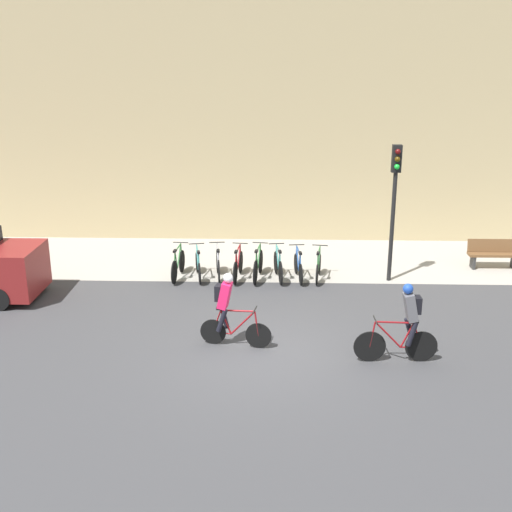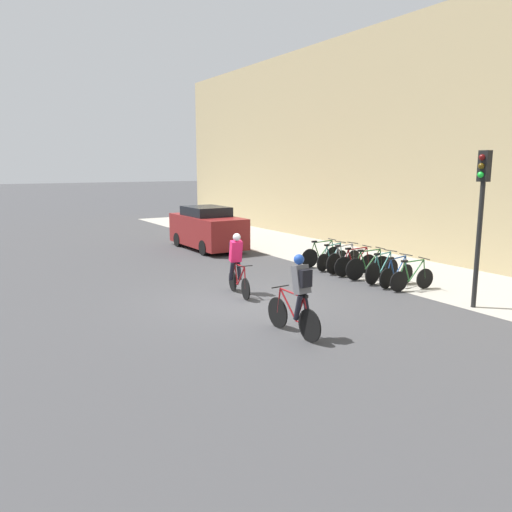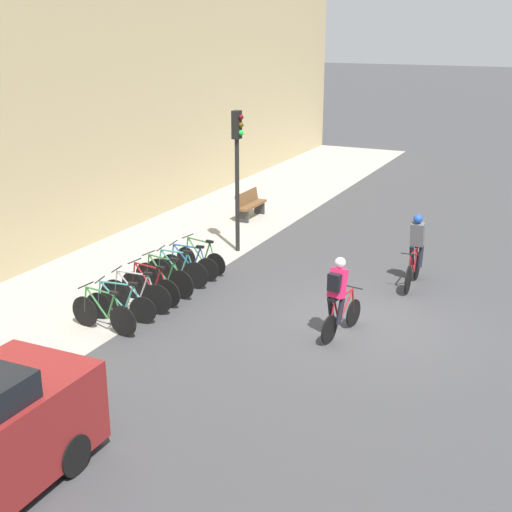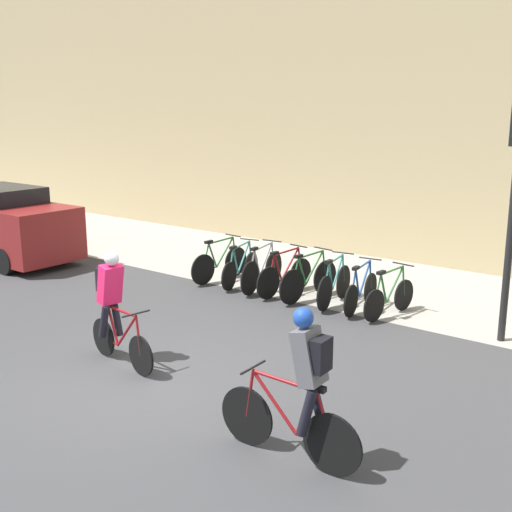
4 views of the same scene
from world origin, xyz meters
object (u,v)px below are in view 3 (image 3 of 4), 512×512
at_px(traffic_light_pole, 237,156).
at_px(cyclist_grey, 416,248).
at_px(parked_bike_7, 201,258).
at_px(parked_bike_5, 177,271).
at_px(parked_bike_6, 189,265).
at_px(parked_bike_1, 120,305).
at_px(parked_bike_3, 150,287).
at_px(parked_bike_4, 164,278).
at_px(parked_bike_0, 104,314).
at_px(parked_bike_2, 136,294).
at_px(cyclist_pink, 338,295).
at_px(bench, 250,204).

bearing_deg(traffic_light_pole, cyclist_grey, -96.07).
bearing_deg(cyclist_grey, parked_bike_7, 106.16).
relative_size(cyclist_grey, traffic_light_pole, 0.46).
height_order(parked_bike_5, parked_bike_6, parked_bike_5).
bearing_deg(parked_bike_1, parked_bike_5, 0.05).
relative_size(parked_bike_3, parked_bike_4, 0.98).
distance_m(parked_bike_0, parked_bike_2, 1.19).
relative_size(parked_bike_5, parked_bike_6, 1.02).
distance_m(cyclist_grey, parked_bike_3, 6.54).
bearing_deg(cyclist_pink, parked_bike_2, 97.76).
bearing_deg(parked_bike_6, cyclist_grey, -68.08).
height_order(parked_bike_1, parked_bike_3, parked_bike_3).
distance_m(parked_bike_2, parked_bike_3, 0.59).
bearing_deg(parked_bike_6, parked_bike_5, 179.86).
xyz_separation_m(parked_bike_2, parked_bike_5, (1.78, 0.00, -0.01)).
height_order(parked_bike_5, parked_bike_7, parked_bike_5).
distance_m(parked_bike_7, traffic_light_pole, 3.13).
xyz_separation_m(parked_bike_2, parked_bike_4, (1.18, -0.00, -0.00)).
bearing_deg(bench, traffic_light_pole, -159.80).
xyz_separation_m(parked_bike_1, bench, (9.02, 1.20, 0.08)).
relative_size(parked_bike_3, bench, 1.08).
height_order(cyclist_pink, parked_bike_1, cyclist_pink).
relative_size(parked_bike_2, parked_bike_5, 1.06).
bearing_deg(parked_bike_0, cyclist_pink, -68.35).
bearing_deg(parked_bike_4, traffic_light_pole, -0.77).
relative_size(parked_bike_4, traffic_light_pole, 0.44).
height_order(parked_bike_0, parked_bike_4, parked_bike_4).
relative_size(cyclist_pink, parked_bike_6, 1.09).
xyz_separation_m(parked_bike_4, traffic_light_pole, (3.84, -0.05, 2.31)).
height_order(parked_bike_6, parked_bike_7, parked_bike_6).
xyz_separation_m(traffic_light_pole, bench, (3.41, 1.25, -2.26)).
distance_m(parked_bike_6, bench, 6.18).
bearing_deg(parked_bike_4, parked_bike_7, -0.03).
height_order(parked_bike_1, bench, parked_bike_1).
bearing_deg(parked_bike_1, parked_bike_0, 179.90).
bearing_deg(parked_bike_1, parked_bike_2, 0.16).
xyz_separation_m(cyclist_pink, parked_bike_4, (0.56, 4.55, -0.53)).
relative_size(parked_bike_0, parked_bike_7, 1.10).
bearing_deg(parked_bike_0, parked_bike_7, -0.00).
xyz_separation_m(parked_bike_4, parked_bike_6, (1.19, -0.00, -0.03)).
distance_m(parked_bike_1, bench, 9.10).
bearing_deg(bench, parked_bike_3, -171.29).
distance_m(parked_bike_2, parked_bike_4, 1.18).
distance_m(cyclist_pink, bench, 9.71).
relative_size(parked_bike_2, parked_bike_4, 1.00).
xyz_separation_m(parked_bike_7, traffic_light_pole, (2.07, -0.05, 2.35)).
relative_size(cyclist_grey, parked_bike_6, 1.13).
bearing_deg(bench, cyclist_grey, -121.58).
distance_m(parked_bike_2, bench, 8.52).
relative_size(traffic_light_pole, bench, 2.53).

